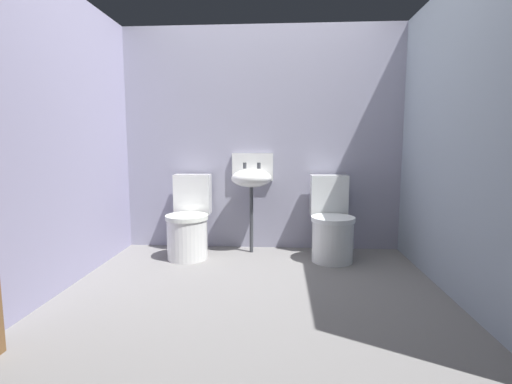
{
  "coord_description": "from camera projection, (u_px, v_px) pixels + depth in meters",
  "views": [
    {
      "loc": [
        0.2,
        -2.74,
        1.09
      ],
      "look_at": [
        0.0,
        0.29,
        0.7
      ],
      "focal_mm": 26.62,
      "sensor_mm": 36.0,
      "label": 1
    }
  ],
  "objects": [
    {
      "name": "wall_back",
      "position": [
        262.0,
        140.0,
        3.92
      ],
      "size": [
        3.22,
        0.1,
        2.26
      ],
      "primitive_type": "cube",
      "color": "#9594AA",
      "rests_on": "ground"
    },
    {
      "name": "ground_plane",
      "position": [
        254.0,
        294.0,
        2.87
      ],
      "size": [
        3.22,
        2.73,
        0.08
      ],
      "primitive_type": "cube",
      "color": "slate"
    },
    {
      "name": "wall_left",
      "position": [
        65.0,
        138.0,
        2.91
      ],
      "size": [
        0.1,
        2.53,
        2.26
      ],
      "primitive_type": "cube",
      "color": "#9490B1",
      "rests_on": "ground"
    },
    {
      "name": "wall_right",
      "position": [
        457.0,
        138.0,
        2.72
      ],
      "size": [
        0.1,
        2.53,
        2.26
      ],
      "primitive_type": "cube",
      "color": "#8D9AAA",
      "rests_on": "ground"
    },
    {
      "name": "toilet_right",
      "position": [
        331.0,
        225.0,
        3.58
      ],
      "size": [
        0.41,
        0.6,
        0.78
      ],
      "rotation": [
        0.0,
        0.0,
        3.16
      ],
      "color": "white",
      "rests_on": "ground"
    },
    {
      "name": "toilet_left",
      "position": [
        189.0,
        223.0,
        3.67
      ],
      "size": [
        0.41,
        0.6,
        0.78
      ],
      "rotation": [
        0.0,
        0.0,
        3.17
      ],
      "color": "white",
      "rests_on": "ground"
    },
    {
      "name": "sink",
      "position": [
        252.0,
        177.0,
        3.76
      ],
      "size": [
        0.42,
        0.35,
        0.99
      ],
      "color": "#3A3C41",
      "rests_on": "ground"
    }
  ]
}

